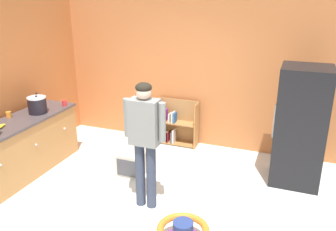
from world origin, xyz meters
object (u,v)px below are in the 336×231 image
(standing_person, at_px, (145,135))
(red_cup, at_px, (64,103))
(kitchen_counter, at_px, (21,148))
(banana_bunch, at_px, (1,126))
(green_glass_bottle, at_px, (37,101))
(pet_carrier, at_px, (134,161))
(bookshelf, at_px, (174,125))
(crock_pot, at_px, (37,105))
(orange_cup, at_px, (9,115))
(refrigerator, at_px, (300,127))

(standing_person, bearing_deg, red_cup, 153.35)
(kitchen_counter, bearing_deg, banana_bunch, -91.03)
(standing_person, height_order, banana_bunch, standing_person)
(banana_bunch, xyz_separation_m, green_glass_bottle, (-0.15, 0.96, 0.07))
(kitchen_counter, distance_m, pet_carrier, 1.77)
(kitchen_counter, distance_m, banana_bunch, 0.56)
(standing_person, bearing_deg, bookshelf, 99.58)
(bookshelf, xyz_separation_m, banana_bunch, (-1.83, -2.27, 0.56))
(pet_carrier, bearing_deg, banana_bunch, -147.99)
(bookshelf, xyz_separation_m, crock_pot, (-1.77, -1.57, 0.66))
(standing_person, xyz_separation_m, pet_carrier, (-0.58, 0.81, -0.86))
(orange_cup, bearing_deg, pet_carrier, 19.15)
(pet_carrier, bearing_deg, refrigerator, 13.92)
(kitchen_counter, xyz_separation_m, orange_cup, (-0.22, 0.08, 0.50))
(pet_carrier, height_order, orange_cup, orange_cup)
(bookshelf, distance_m, red_cup, 2.03)
(green_glass_bottle, bearing_deg, crock_pot, -49.84)
(kitchen_counter, xyz_separation_m, banana_bunch, (-0.01, -0.29, 0.48))
(bookshelf, bearing_deg, standing_person, -80.42)
(kitchen_counter, distance_m, standing_person, 2.25)
(standing_person, height_order, red_cup, standing_person)
(banana_bunch, bearing_deg, refrigerator, 21.70)
(orange_cup, bearing_deg, banana_bunch, -59.54)
(refrigerator, xyz_separation_m, bookshelf, (-2.20, 0.67, -0.52))
(standing_person, distance_m, red_cup, 2.19)
(pet_carrier, bearing_deg, red_cup, 172.93)
(red_cup, bearing_deg, green_glass_bottle, -150.95)
(red_cup, bearing_deg, kitchen_counter, -104.11)
(kitchen_counter, bearing_deg, refrigerator, 18.12)
(refrigerator, height_order, red_cup, refrigerator)
(crock_pot, relative_size, red_cup, 3.11)
(banana_bunch, bearing_deg, pet_carrier, 32.01)
(banana_bunch, bearing_deg, green_glass_bottle, 99.11)
(pet_carrier, bearing_deg, bookshelf, 79.92)
(bookshelf, distance_m, orange_cup, 2.85)
(kitchen_counter, height_order, standing_person, standing_person)
(banana_bunch, height_order, green_glass_bottle, green_glass_bottle)
(crock_pot, distance_m, banana_bunch, 0.72)
(banana_bunch, distance_m, orange_cup, 0.43)
(bookshelf, relative_size, green_glass_bottle, 3.46)
(refrigerator, bearing_deg, green_glass_bottle, -171.27)
(kitchen_counter, bearing_deg, pet_carrier, 24.12)
(refrigerator, xyz_separation_m, standing_person, (-1.85, -1.41, 0.15))
(crock_pot, relative_size, green_glass_bottle, 1.20)
(crock_pot, height_order, orange_cup, crock_pot)
(bookshelf, xyz_separation_m, orange_cup, (-2.05, -1.90, 0.58))
(refrigerator, xyz_separation_m, banana_bunch, (-4.03, -1.60, 0.04))
(kitchen_counter, relative_size, refrigerator, 1.20)
(pet_carrier, distance_m, banana_bunch, 2.03)
(banana_bunch, xyz_separation_m, red_cup, (0.23, 1.17, 0.02))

